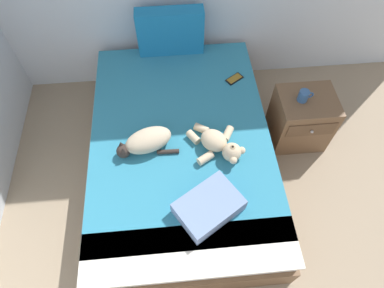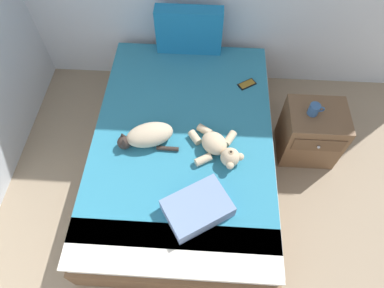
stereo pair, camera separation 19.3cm
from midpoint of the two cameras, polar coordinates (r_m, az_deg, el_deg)
ground_plane at (r=2.57m, az=11.11°, el=-23.32°), size 10.24×10.24×0.00m
bed at (r=2.66m, az=0.62°, el=-1.30°), size 1.39×2.04×0.47m
patterned_cushion at (r=2.96m, az=1.47°, el=18.95°), size 0.56×0.13×0.41m
cat at (r=2.38m, az=-5.45°, el=1.29°), size 0.44×0.29×0.15m
teddy_bear at (r=2.34m, az=6.97°, el=-0.77°), size 0.40×0.40×0.15m
cell_phone at (r=2.83m, az=11.44°, el=10.00°), size 0.16×0.14×0.01m
throw_pillow at (r=2.13m, az=3.59°, el=-11.17°), size 0.49×0.45×0.11m
nightstand at (r=2.93m, az=21.61°, el=1.66°), size 0.46×0.42×0.51m
mug at (r=2.69m, az=22.35°, el=5.44°), size 0.12×0.08×0.09m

